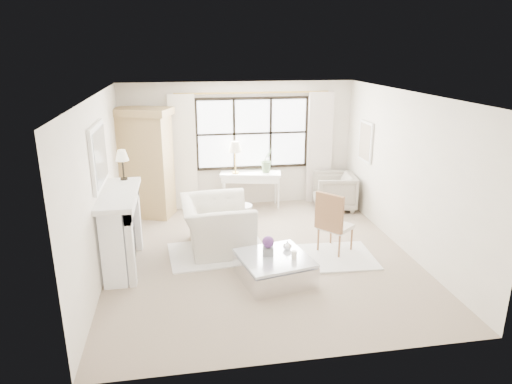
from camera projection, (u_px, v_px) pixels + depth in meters
floor at (261, 256)px, 7.75m from camera, size 5.50×5.50×0.00m
ceiling at (261, 94)px, 6.93m from camera, size 5.50×5.50×0.00m
wall_back at (239, 145)px, 9.92m from camera, size 5.00×0.00×5.00m
wall_front at (308, 252)px, 4.76m from camera, size 5.00×0.00×5.00m
wall_left at (100, 187)px, 6.94m from camera, size 0.00×5.50×5.50m
wall_right at (406, 173)px, 7.74m from camera, size 0.00×5.50×5.50m
window_pane at (252, 133)px, 9.88m from camera, size 2.40×0.02×1.50m
window_frame at (252, 133)px, 9.87m from camera, size 2.50×0.04×1.50m
curtain_rod at (253, 93)px, 9.55m from camera, size 3.30×0.04×0.04m
curtain_left at (183, 153)px, 9.67m from camera, size 0.55×0.10×2.47m
curtain_right at (319, 148)px, 10.15m from camera, size 0.55×0.10×2.47m
fireplace at (119, 229)px, 7.19m from camera, size 0.58×1.66×1.26m
mirror_frame at (98, 156)px, 6.80m from camera, size 0.05×1.15×0.95m
mirror_glass at (101, 156)px, 6.80m from camera, size 0.02×1.00×0.80m
art_frame at (366, 142)px, 9.27m from camera, size 0.04×0.62×0.82m
art_canvas at (365, 142)px, 9.27m from camera, size 0.01×0.52×0.72m
mantel_lamp at (122, 157)px, 7.54m from camera, size 0.22×0.22×0.51m
armoire at (145, 162)px, 9.29m from camera, size 1.29×1.03×2.24m
console_table at (251, 190)px, 9.96m from camera, size 1.36×0.70×0.80m
console_lamp at (235, 148)px, 9.61m from camera, size 0.28×0.28×0.69m
orchid_plant at (267, 160)px, 9.81m from camera, size 0.38×0.36×0.53m
side_table at (242, 214)px, 8.75m from camera, size 0.40×0.40×0.51m
rug_left at (219, 253)px, 7.83m from camera, size 1.75×1.31×0.03m
rug_right at (329, 257)px, 7.67m from camera, size 1.52×1.17×0.03m
club_armchair at (217, 225)px, 7.92m from camera, size 1.23×1.39×0.88m
wingback_chair at (334, 191)px, 9.90m from camera, size 0.97×0.95×0.78m
french_chair at (334, 235)px, 7.81m from camera, size 0.68×0.68×1.08m
coffee_table at (274, 268)px, 6.91m from camera, size 1.18×1.18×0.38m
planter_box at (268, 251)px, 6.91m from camera, size 0.18×0.18×0.12m
planter_flowers at (268, 242)px, 6.86m from camera, size 0.18×0.18×0.18m
pillar_candle at (294, 255)px, 6.77m from camera, size 0.08×0.08×0.12m
coffee_vase at (287, 245)px, 7.07m from camera, size 0.17×0.17×0.14m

